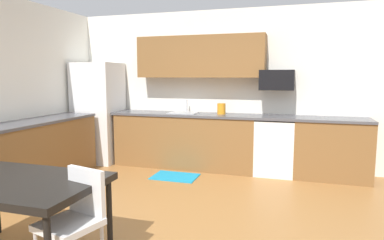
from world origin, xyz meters
name	(u,v)px	position (x,y,z in m)	size (l,w,h in m)	color
ground_plane	(164,223)	(0.00, 0.00, 0.00)	(12.00, 12.00, 0.00)	#9E6B38
wall_back	(220,89)	(0.00, 2.65, 1.35)	(5.80, 0.10, 2.70)	white
cabinet_run_back	(185,141)	(-0.53, 2.30, 0.45)	(2.44, 0.60, 0.90)	brown
cabinet_run_back_right	(332,150)	(1.84, 2.30, 0.45)	(1.11, 0.60, 0.90)	brown
cabinet_run_left	(39,153)	(-2.30, 0.80, 0.45)	(0.60, 2.00, 0.90)	brown
countertop_back	(215,115)	(0.00, 2.30, 0.92)	(4.80, 0.64, 0.04)	#4C4C51
countertop_left	(38,121)	(-2.30, 0.80, 0.92)	(0.64, 2.00, 0.04)	#4C4C51
upper_cabinets_back	(200,57)	(-0.30, 2.43, 1.90)	(2.20, 0.34, 0.70)	brown
refrigerator	(99,113)	(-2.18, 2.22, 0.91)	(0.76, 0.70, 1.81)	white
oven_range	(275,146)	(0.99, 2.30, 0.46)	(0.60, 0.60, 0.91)	white
microwave	(277,80)	(0.99, 2.40, 1.51)	(0.54, 0.36, 0.32)	black
sink_basin	(184,117)	(-0.56, 2.30, 0.88)	(0.48, 0.40, 0.14)	#A5A8AD
sink_faucet	(187,106)	(-0.56, 2.48, 1.04)	(0.02, 0.02, 0.24)	#B2B5BA
dining_table	(15,187)	(-0.88, -1.09, 0.67)	(1.40, 0.90, 0.73)	black
chair_near_table	(76,215)	(-0.29, -1.10, 0.50)	(0.49, 0.49, 0.85)	white
floor_mat	(175,176)	(-0.48, 1.65, 0.01)	(0.70, 0.50, 0.01)	#198CBF
kettle	(221,109)	(0.10, 2.35, 1.02)	(0.14, 0.14, 0.20)	orange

